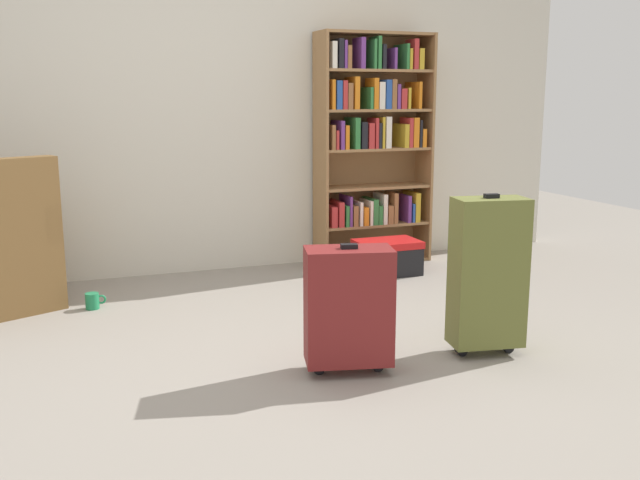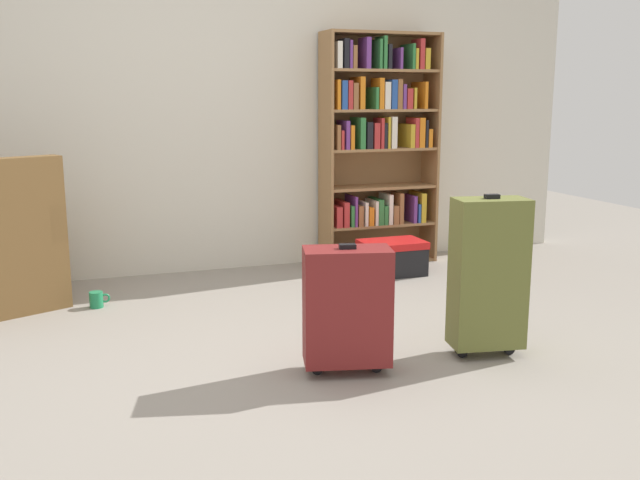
{
  "view_description": "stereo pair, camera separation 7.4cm",
  "coord_description": "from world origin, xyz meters",
  "px_view_note": "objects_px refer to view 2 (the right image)",
  "views": [
    {
      "loc": [
        -0.97,
        -2.98,
        1.24
      ],
      "look_at": [
        0.23,
        0.21,
        0.55
      ],
      "focal_mm": 40.31,
      "sensor_mm": 36.0,
      "label": 1
    },
    {
      "loc": [
        -0.9,
        -3.01,
        1.24
      ],
      "look_at": [
        0.23,
        0.21,
        0.55
      ],
      "focal_mm": 40.31,
      "sensor_mm": 36.0,
      "label": 2
    }
  ],
  "objects_px": {
    "storage_box": "(392,257)",
    "suitcase_olive": "(488,274)",
    "bookshelf": "(377,141)",
    "suitcase_dark_red": "(347,306)",
    "mug": "(97,300)"
  },
  "relations": [
    {
      "from": "bookshelf",
      "to": "storage_box",
      "type": "xyz_separation_m",
      "value": [
        -0.06,
        -0.41,
        -0.78
      ]
    },
    {
      "from": "bookshelf",
      "to": "mug",
      "type": "distance_m",
      "value": 2.29
    },
    {
      "from": "bookshelf",
      "to": "suitcase_dark_red",
      "type": "distance_m",
      "value": 2.32
    },
    {
      "from": "storage_box",
      "to": "suitcase_olive",
      "type": "relative_size",
      "value": 0.56
    },
    {
      "from": "mug",
      "to": "bookshelf",
      "type": "bearing_deg",
      "value": 15.18
    },
    {
      "from": "storage_box",
      "to": "suitcase_dark_red",
      "type": "relative_size",
      "value": 0.74
    },
    {
      "from": "suitcase_dark_red",
      "to": "suitcase_olive",
      "type": "xyz_separation_m",
      "value": [
        0.72,
        -0.02,
        0.09
      ]
    },
    {
      "from": "storage_box",
      "to": "bookshelf",
      "type": "bearing_deg",
      "value": 82.34
    },
    {
      "from": "mug",
      "to": "storage_box",
      "type": "height_order",
      "value": "storage_box"
    },
    {
      "from": "bookshelf",
      "to": "storage_box",
      "type": "distance_m",
      "value": 0.88
    },
    {
      "from": "mug",
      "to": "suitcase_olive",
      "type": "bearing_deg",
      "value": -39.87
    },
    {
      "from": "bookshelf",
      "to": "mug",
      "type": "height_order",
      "value": "bookshelf"
    },
    {
      "from": "suitcase_dark_red",
      "to": "storage_box",
      "type": "bearing_deg",
      "value": 58.62
    },
    {
      "from": "mug",
      "to": "suitcase_olive",
      "type": "distance_m",
      "value": 2.3
    },
    {
      "from": "storage_box",
      "to": "suitcase_dark_red",
      "type": "height_order",
      "value": "suitcase_dark_red"
    }
  ]
}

